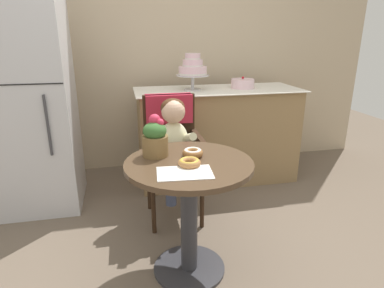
% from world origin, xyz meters
% --- Properties ---
extents(ground_plane, '(8.00, 8.00, 0.00)m').
position_xyz_m(ground_plane, '(0.00, 0.00, 0.00)').
color(ground_plane, '#6B5B4C').
extents(back_wall, '(4.80, 0.10, 2.70)m').
position_xyz_m(back_wall, '(0.00, 1.85, 1.35)').
color(back_wall, '#C1AD8E').
rests_on(back_wall, ground).
extents(cafe_table, '(0.72, 0.72, 0.72)m').
position_xyz_m(cafe_table, '(0.00, 0.00, 0.51)').
color(cafe_table, '#4C3826').
rests_on(cafe_table, ground).
extents(wicker_chair, '(0.42, 0.45, 0.95)m').
position_xyz_m(wicker_chair, '(0.01, 0.72, 0.64)').
color(wicker_chair, '#332114').
rests_on(wicker_chair, ground).
extents(seated_child, '(0.27, 0.32, 0.73)m').
position_xyz_m(seated_child, '(0.01, 0.57, 0.68)').
color(seated_child, beige).
rests_on(seated_child, ground).
extents(paper_napkin, '(0.30, 0.21, 0.00)m').
position_xyz_m(paper_napkin, '(-0.05, -0.15, 0.72)').
color(paper_napkin, white).
rests_on(paper_napkin, cafe_table).
extents(donut_front, '(0.12, 0.12, 0.04)m').
position_xyz_m(donut_front, '(-0.01, -0.06, 0.74)').
color(donut_front, '#AD7542').
rests_on(donut_front, cafe_table).
extents(donut_mid, '(0.12, 0.12, 0.05)m').
position_xyz_m(donut_mid, '(0.04, 0.07, 0.74)').
color(donut_mid, '#936033').
rests_on(donut_mid, cafe_table).
extents(flower_vase, '(0.15, 0.15, 0.24)m').
position_xyz_m(flower_vase, '(-0.17, 0.13, 0.83)').
color(flower_vase, brown).
rests_on(flower_vase, cafe_table).
extents(display_counter, '(1.56, 0.62, 0.90)m').
position_xyz_m(display_counter, '(0.55, 1.30, 0.45)').
color(display_counter, '#93754C').
rests_on(display_counter, ground).
extents(tiered_cake_stand, '(0.30, 0.30, 0.33)m').
position_xyz_m(tiered_cake_stand, '(0.30, 1.30, 1.09)').
color(tiered_cake_stand, silver).
rests_on(tiered_cake_stand, display_counter).
extents(round_layer_cake, '(0.22, 0.22, 0.11)m').
position_xyz_m(round_layer_cake, '(0.79, 1.31, 0.94)').
color(round_layer_cake, silver).
rests_on(round_layer_cake, display_counter).
extents(refrigerator, '(0.64, 0.63, 1.70)m').
position_xyz_m(refrigerator, '(-1.05, 1.10, 0.85)').
color(refrigerator, silver).
rests_on(refrigerator, ground).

